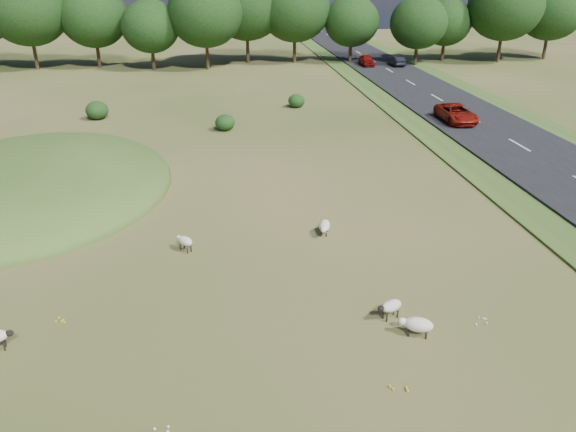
# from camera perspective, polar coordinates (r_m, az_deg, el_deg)

# --- Properties ---
(ground) EXTENTS (160.00, 160.00, 0.00)m
(ground) POSITION_cam_1_polar(r_m,az_deg,el_deg) (41.65, -5.50, 7.46)
(ground) COLOR #324B17
(ground) RESTS_ON ground
(mound) EXTENTS (16.00, 20.00, 4.00)m
(mound) POSITION_cam_1_polar(r_m,az_deg,el_deg) (35.78, -24.60, 2.56)
(mound) COLOR #33561E
(mound) RESTS_ON ground
(road) EXTENTS (8.00, 150.00, 0.25)m
(road) POSITION_cam_1_polar(r_m,az_deg,el_deg) (55.41, 15.63, 10.96)
(road) COLOR black
(road) RESTS_ON ground
(treeline) EXTENTS (96.28, 14.66, 11.70)m
(treeline) POSITION_cam_1_polar(r_m,az_deg,el_deg) (75.58, -7.57, 19.79)
(treeline) COLOR black
(treeline) RESTS_ON ground
(shrubs) EXTENTS (18.94, 8.70, 1.53)m
(shrubs) POSITION_cam_1_polar(r_m,az_deg,el_deg) (48.89, -10.59, 10.47)
(shrubs) COLOR black
(shrubs) RESTS_ON ground
(sheep_0) EXTENTS (0.89, 0.95, 0.72)m
(sheep_0) POSITION_cam_1_polar(r_m,az_deg,el_deg) (25.56, -10.44, -2.51)
(sheep_0) COLOR beige
(sheep_0) RESTS_ON ground
(sheep_2) EXTENTS (1.08, 0.75, 0.75)m
(sheep_2) POSITION_cam_1_polar(r_m,az_deg,el_deg) (20.81, 10.37, -9.01)
(sheep_2) COLOR beige
(sheep_2) RESTS_ON ground
(sheep_3) EXTENTS (0.78, 1.25, 0.69)m
(sheep_3) POSITION_cam_1_polar(r_m,az_deg,el_deg) (26.78, 3.72, -1.02)
(sheep_3) COLOR beige
(sheep_3) RESTS_ON ground
(sheep_4) EXTENTS (1.27, 0.87, 0.71)m
(sheep_4) POSITION_cam_1_polar(r_m,az_deg,el_deg) (20.18, 13.01, -10.69)
(sheep_4) COLOR beige
(sheep_4) RESTS_ON ground
(car_2) EXTENTS (1.30, 3.74, 1.23)m
(car_2) POSITION_cam_1_polar(r_m,az_deg,el_deg) (75.66, 10.99, 15.23)
(car_2) COLOR black
(car_2) RESTS_ON road
(car_3) EXTENTS (1.53, 3.81, 1.30)m
(car_3) POSITION_cam_1_polar(r_m,az_deg,el_deg) (75.19, 7.98, 15.40)
(car_3) COLOR maroon
(car_3) RESTS_ON road
(car_4) EXTENTS (1.86, 4.58, 1.33)m
(car_4) POSITION_cam_1_polar(r_m,az_deg,el_deg) (100.72, 6.39, 17.59)
(car_4) COLOR black
(car_4) RESTS_ON road
(car_5) EXTENTS (2.27, 4.92, 1.37)m
(car_5) POSITION_cam_1_polar(r_m,az_deg,el_deg) (48.14, 16.73, 9.96)
(car_5) COLOR maroon
(car_5) RESTS_ON road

